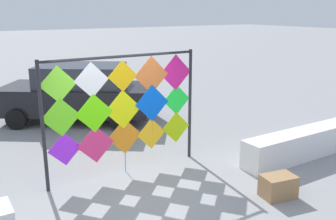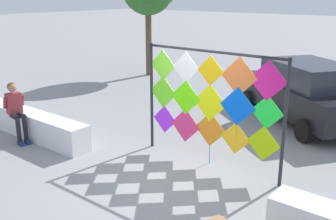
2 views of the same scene
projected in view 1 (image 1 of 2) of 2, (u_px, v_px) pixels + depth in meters
ground at (146, 197)px, 7.02m from camera, size 120.00×120.00×0.00m
plaza_ledge_right at (319, 139)px, 9.14m from camera, size 4.61×0.57×0.66m
kite_display_rack at (124, 104)px, 7.73m from camera, size 3.38×0.08×2.53m
parked_car at (79, 93)px, 11.63m from camera, size 4.81×4.19×1.75m
cardboard_box_large at (278, 186)px, 6.98m from camera, size 0.69×0.52×0.42m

